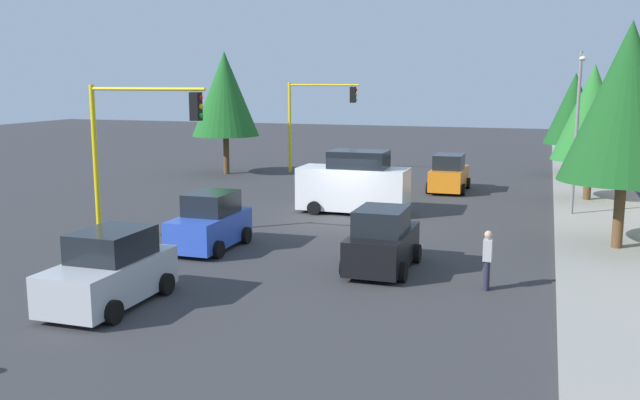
# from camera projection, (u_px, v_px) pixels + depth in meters

# --- Properties ---
(ground_plane) EXTENTS (120.00, 120.00, 0.00)m
(ground_plane) POSITION_uv_depth(u_px,v_px,m) (340.00, 221.00, 28.93)
(ground_plane) COLOR #353538
(sidewalk_kerb) EXTENTS (80.00, 4.00, 0.15)m
(sidewalk_kerb) POSITION_uv_depth(u_px,v_px,m) (602.00, 213.00, 30.38)
(sidewalk_kerb) COLOR gray
(sidewalk_kerb) RESTS_ON ground
(lane_arrow_near) EXTENTS (2.40, 1.10, 1.10)m
(lane_arrow_near) POSITION_uv_depth(u_px,v_px,m) (117.00, 294.00, 19.07)
(lane_arrow_near) COLOR silver
(lane_arrow_near) RESTS_ON ground
(traffic_signal_near_right) EXTENTS (0.36, 4.59, 5.67)m
(traffic_signal_near_right) POSITION_uv_depth(u_px,v_px,m) (137.00, 132.00, 24.37)
(traffic_signal_near_right) COLOR yellow
(traffic_signal_near_right) RESTS_ON ground
(traffic_signal_far_right) EXTENTS (0.36, 4.59, 5.65)m
(traffic_signal_far_right) POSITION_uv_depth(u_px,v_px,m) (317.00, 109.00, 43.10)
(traffic_signal_far_right) COLOR yellow
(traffic_signal_far_right) RESTS_ON ground
(street_lamp_curbside) EXTENTS (2.15, 0.28, 7.00)m
(street_lamp_curbside) POSITION_uv_depth(u_px,v_px,m) (578.00, 116.00, 28.74)
(street_lamp_curbside) COLOR slate
(street_lamp_curbside) RESTS_ON ground
(tree_roadside_mid) EXTENTS (3.62, 3.62, 6.58)m
(tree_roadside_mid) POSITION_uv_depth(u_px,v_px,m) (592.00, 113.00, 32.61)
(tree_roadside_mid) COLOR brown
(tree_roadside_mid) RESTS_ON ground
(tree_roadside_far) EXTENTS (3.45, 3.45, 6.27)m
(tree_roadside_far) POSITION_uv_depth(u_px,v_px,m) (574.00, 109.00, 42.16)
(tree_roadside_far) COLOR brown
(tree_roadside_far) RESTS_ON ground
(tree_opposite_side) EXTENTS (4.14, 4.14, 7.55)m
(tree_opposite_side) POSITION_uv_depth(u_px,v_px,m) (225.00, 94.00, 42.69)
(tree_opposite_side) COLOR brown
(tree_opposite_side) RESTS_ON ground
(tree_roadside_near) EXTENTS (4.25, 4.25, 7.77)m
(tree_roadside_near) POSITION_uv_depth(u_px,v_px,m) (627.00, 102.00, 22.96)
(tree_roadside_near) COLOR brown
(tree_roadside_near) RESTS_ON ground
(delivery_van_white) EXTENTS (2.22, 4.80, 2.77)m
(delivery_van_white) POSITION_uv_depth(u_px,v_px,m) (354.00, 184.00, 30.57)
(delivery_van_white) COLOR white
(delivery_van_white) RESTS_ON ground
(car_black) EXTENTS (3.70, 1.97, 1.98)m
(car_black) POSITION_uv_depth(u_px,v_px,m) (382.00, 242.00, 21.43)
(car_black) COLOR black
(car_black) RESTS_ON ground
(car_blue) EXTENTS (3.61, 1.95, 1.98)m
(car_blue) POSITION_uv_depth(u_px,v_px,m) (210.00, 223.00, 24.15)
(car_blue) COLOR blue
(car_blue) RESTS_ON ground
(car_silver) EXTENTS (3.97, 2.11, 1.98)m
(car_silver) POSITION_uv_depth(u_px,v_px,m) (110.00, 271.00, 18.12)
(car_silver) COLOR #B2B5BA
(car_silver) RESTS_ON ground
(car_orange) EXTENTS (3.79, 1.97, 1.98)m
(car_orange) POSITION_uv_depth(u_px,v_px,m) (449.00, 174.00, 36.56)
(car_orange) COLOR orange
(car_orange) RESTS_ON ground
(pedestrian_crossing) EXTENTS (0.40, 0.24, 1.70)m
(pedestrian_crossing) POSITION_uv_depth(u_px,v_px,m) (487.00, 258.00, 19.39)
(pedestrian_crossing) COLOR #262638
(pedestrian_crossing) RESTS_ON ground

